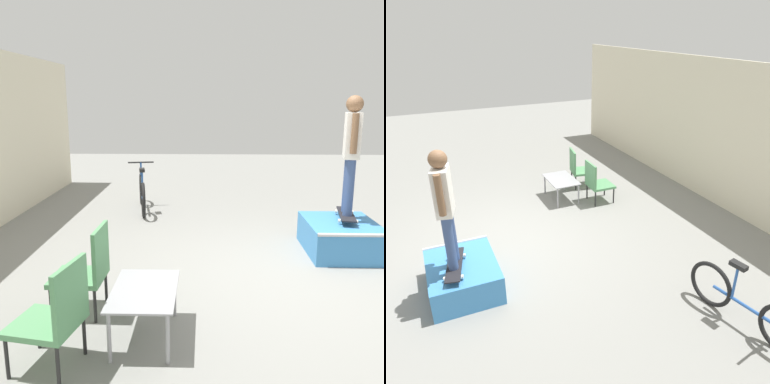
# 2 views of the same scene
# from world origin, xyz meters

# --- Properties ---
(ground_plane) EXTENTS (24.00, 24.00, 0.00)m
(ground_plane) POSITION_xyz_m (0.00, 0.00, 0.00)
(ground_plane) COLOR gray
(house_wall_back) EXTENTS (12.00, 0.06, 3.00)m
(house_wall_back) POSITION_xyz_m (0.00, 4.60, 1.50)
(house_wall_back) COLOR beige
(house_wall_back) RESTS_ON ground_plane
(skate_ramp_box) EXTENTS (1.23, 0.98, 0.47)m
(skate_ramp_box) POSITION_xyz_m (0.89, -0.91, 0.22)
(skate_ramp_box) COLOR #3D84C6
(skate_ramp_box) RESTS_ON ground_plane
(skateboard_on_ramp) EXTENTS (0.87, 0.37, 0.07)m
(skateboard_on_ramp) POSITION_xyz_m (1.01, -1.01, 0.53)
(skateboard_on_ramp) COLOR black
(skateboard_on_ramp) RESTS_ON skate_ramp_box
(person_skater) EXTENTS (0.56, 0.28, 1.67)m
(person_skater) POSITION_xyz_m (1.01, -1.01, 1.53)
(person_skater) COLOR #384C7A
(person_skater) RESTS_ON skateboard_on_ramp
(coffee_table) EXTENTS (0.92, 0.59, 0.48)m
(coffee_table) POSITION_xyz_m (-1.44, 1.59, 0.42)
(coffee_table) COLOR #9E9EA3
(coffee_table) RESTS_ON ground_plane
(patio_chair_left) EXTENTS (0.61, 0.61, 0.92)m
(patio_chair_left) POSITION_xyz_m (-1.93, 2.23, 0.48)
(patio_chair_left) COLOR black
(patio_chair_left) RESTS_ON ground_plane
(patio_chair_right) EXTENTS (0.53, 0.53, 0.92)m
(patio_chair_right) POSITION_xyz_m (-0.98, 2.23, 0.48)
(patio_chair_right) COLOR black
(patio_chair_right) RESTS_ON ground_plane
(bicycle) EXTENTS (1.69, 0.52, 0.92)m
(bicycle) POSITION_xyz_m (3.16, 2.27, 0.35)
(bicycle) COLOR black
(bicycle) RESTS_ON ground_plane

